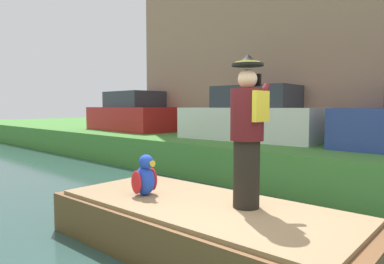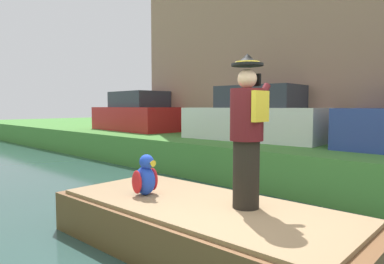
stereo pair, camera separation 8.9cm
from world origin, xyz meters
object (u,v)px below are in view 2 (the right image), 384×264
parrot_plush (145,177)px  boat (202,226)px  person_pirate (247,132)px  parked_car_red (136,114)px  parked_car_white (256,117)px

parrot_plush → boat: bearing=-73.2°
person_pirate → parked_car_red: person_pirate is taller
parrot_plush → parked_car_white: size_ratio=0.14×
person_pirate → parrot_plush: (-0.48, 1.37, -0.68)m
person_pirate → parrot_plush: 1.60m
boat → person_pirate: 1.36m
parked_car_red → parked_car_white: bearing=-90.0°
person_pirate → parked_car_red: size_ratio=0.45×
boat → parked_car_white: parked_car_white is taller
person_pirate → parked_car_white: person_pirate is taller
parrot_plush → person_pirate: bearing=-70.8°
person_pirate → parked_car_red: 9.91m
person_pirate → parked_car_red: (4.81, 8.66, -0.01)m
parrot_plush → parked_car_red: size_ratio=0.14×
person_pirate → parrot_plush: person_pirate is taller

